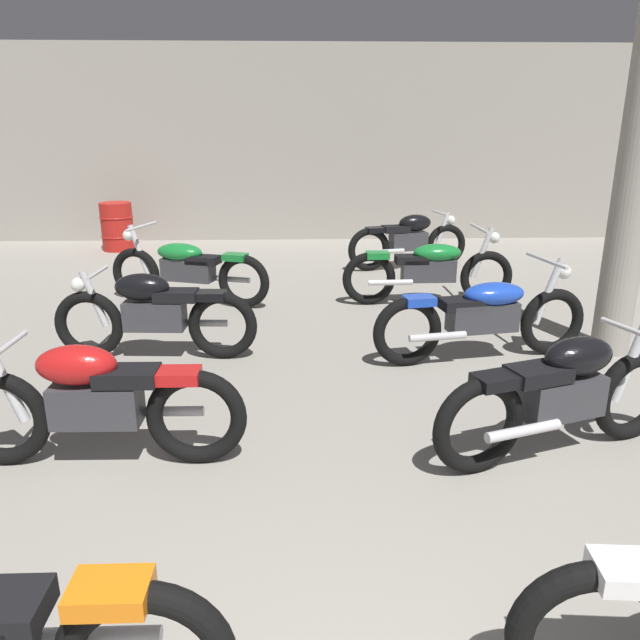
% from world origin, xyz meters
% --- Properties ---
extents(back_wall, '(13.05, 0.24, 3.60)m').
position_xyz_m(back_wall, '(0.00, 11.38, 1.80)').
color(back_wall, '#9E998E').
rests_on(back_wall, ground).
extents(support_pillar, '(0.36, 0.36, 3.20)m').
position_xyz_m(support_pillar, '(2.95, 4.94, 1.60)').
color(support_pillar, '#9E998E').
rests_on(support_pillar, ground).
extents(motorcycle_left_row_1, '(1.97, 0.48, 0.88)m').
position_xyz_m(motorcycle_left_row_1, '(-1.53, 2.96, 0.46)').
color(motorcycle_left_row_1, black).
rests_on(motorcycle_left_row_1, ground).
extents(motorcycle_left_row_2, '(1.97, 0.48, 0.88)m').
position_xyz_m(motorcycle_left_row_2, '(-1.58, 4.92, 0.46)').
color(motorcycle_left_row_2, black).
rests_on(motorcycle_left_row_2, ground).
extents(motorcycle_left_row_3, '(2.10, 0.90, 0.97)m').
position_xyz_m(motorcycle_left_row_3, '(-1.59, 6.84, 0.45)').
color(motorcycle_left_row_3, black).
rests_on(motorcycle_left_row_3, ground).
extents(motorcycle_right_row_1, '(1.90, 0.76, 0.88)m').
position_xyz_m(motorcycle_right_row_1, '(1.60, 2.97, 0.46)').
color(motorcycle_right_row_1, black).
rests_on(motorcycle_right_row_1, ground).
extents(motorcycle_right_row_2, '(2.16, 0.74, 0.97)m').
position_xyz_m(motorcycle_right_row_2, '(1.58, 4.75, 0.45)').
color(motorcycle_right_row_2, black).
rests_on(motorcycle_right_row_2, ground).
extents(motorcycle_right_row_3, '(2.17, 0.68, 0.97)m').
position_xyz_m(motorcycle_right_row_3, '(1.46, 6.70, 0.45)').
color(motorcycle_right_row_3, black).
rests_on(motorcycle_right_row_3, ground).
extents(motorcycle_right_row_4, '(1.94, 0.66, 0.88)m').
position_xyz_m(motorcycle_right_row_4, '(1.55, 8.68, 0.46)').
color(motorcycle_right_row_4, black).
rests_on(motorcycle_right_row_4, ground).
extents(oil_drum, '(0.59, 0.59, 0.85)m').
position_xyz_m(oil_drum, '(-3.43, 10.34, 0.43)').
color(oil_drum, red).
rests_on(oil_drum, ground).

